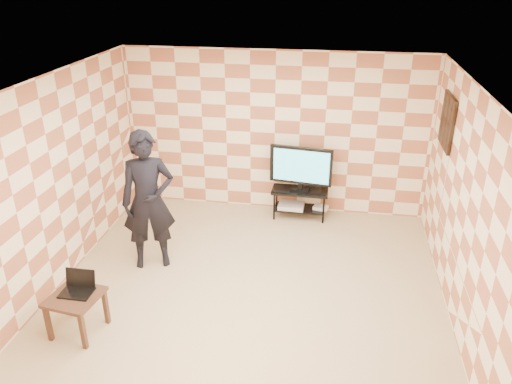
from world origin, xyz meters
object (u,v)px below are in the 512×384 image
tv_stand (300,197)px  person (148,201)px  tv (301,167)px  side_table (75,302)px

tv_stand → person: bearing=-137.7°
person → tv: bearing=21.9°
tv_stand → tv: (0.00, -0.00, 0.55)m
tv_stand → side_table: 3.99m
side_table → person: person is taller
person → side_table: bearing=-123.2°
side_table → person: size_ratio=0.31×
tv_stand → side_table: (-2.27, -3.28, 0.05)m
tv → person: (-1.92, -1.75, 0.07)m
tv_stand → tv: tv is taller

